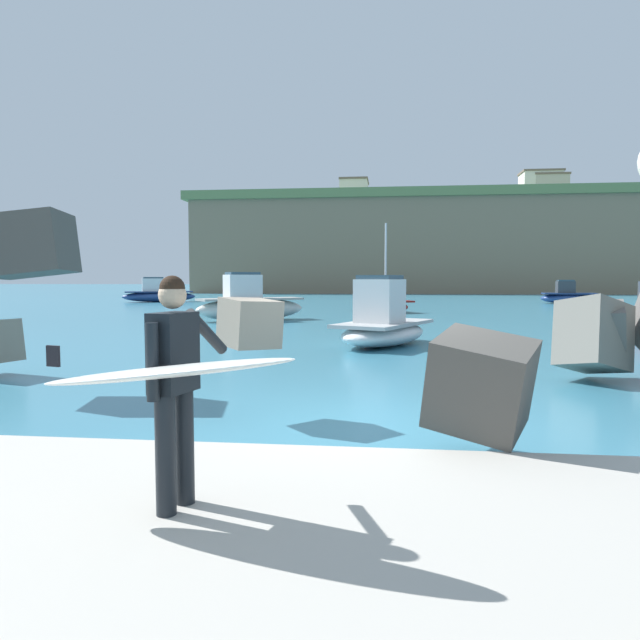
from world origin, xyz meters
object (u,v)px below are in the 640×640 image
object	(u,v)px
boat_mid_left	(383,325)
station_building_central	(540,189)
boat_far_centre	(158,294)
station_building_east	(354,193)
station_building_west	(549,190)
boat_mid_right	(250,305)
surfer_with_board	(169,376)
boat_near_left	(382,304)
boat_mid_centre	(569,296)

from	to	relation	value
boat_mid_left	station_building_central	bearing A→B (deg)	73.24
boat_far_centre	station_building_east	distance (m)	51.05
station_building_central	station_building_east	distance (m)	30.80
boat_far_centre	station_building_west	xyz separation A→B (m)	(45.73, 51.87, 15.75)
boat_mid_right	surfer_with_board	bearing A→B (deg)	-77.90
surfer_with_board	boat_near_left	xyz separation A→B (m)	(1.28, 31.71, -0.86)
boat_mid_right	boat_mid_left	bearing A→B (deg)	-56.84
boat_far_centre	station_building_central	xyz separation A→B (m)	(44.42, 52.26, 16.03)
boat_mid_left	boat_mid_right	xyz separation A→B (m)	(-6.40, 9.79, 0.12)
boat_mid_right	station_building_central	world-z (taller)	station_building_central
boat_mid_left	station_building_east	distance (m)	78.96
surfer_with_board	boat_mid_centre	world-z (taller)	surfer_with_board
boat_mid_right	station_building_east	size ratio (longest dim) A/B	0.81
boat_mid_left	station_building_central	size ratio (longest dim) A/B	0.70
station_building_central	station_building_east	size ratio (longest dim) A/B	0.99
boat_mid_left	boat_far_centre	world-z (taller)	boat_far_centre
boat_mid_left	boat_far_centre	xyz separation A→B (m)	(-19.44, 30.65, 0.05)
station_building_central	station_building_east	bearing A→B (deg)	-169.52
boat_near_left	station_building_central	bearing A→B (deg)	68.67
boat_mid_left	station_building_central	distance (m)	88.06
boat_mid_centre	station_building_west	world-z (taller)	station_building_west
boat_mid_left	boat_mid_centre	xyz separation A→B (m)	(14.46, 30.85, -0.01)
boat_near_left	station_building_east	size ratio (longest dim) A/B	0.92
surfer_with_board	boat_far_centre	size ratio (longest dim) A/B	0.34
boat_far_centre	station_building_west	distance (m)	70.92
boat_mid_centre	station_building_west	distance (m)	55.31
boat_mid_centre	station_building_central	xyz separation A→B (m)	(10.51, 52.06, 16.10)
station_building_east	boat_mid_right	bearing A→B (deg)	-90.93
surfer_with_board	station_building_central	world-z (taller)	station_building_central
boat_near_left	boat_mid_centre	bearing A→B (deg)	40.19
surfer_with_board	boat_far_centre	world-z (taller)	boat_far_centre
boat_mid_centre	station_building_east	size ratio (longest dim) A/B	0.70
boat_mid_centre	boat_far_centre	distance (m)	33.91
boat_mid_centre	station_building_central	bearing A→B (deg)	78.59
station_building_central	surfer_with_board	bearing A→B (deg)	-105.37
boat_near_left	boat_mid_left	bearing A→B (deg)	-89.42
boat_far_centre	station_building_west	size ratio (longest dim) A/B	1.13
boat_mid_centre	boat_mid_right	size ratio (longest dim) A/B	0.86
boat_mid_centre	station_building_east	bearing A→B (deg)	113.04
surfer_with_board	boat_mid_right	size ratio (longest dim) A/B	0.40
boat_near_left	boat_mid_right	size ratio (longest dim) A/B	1.14
surfer_with_board	boat_near_left	bearing A→B (deg)	87.70
surfer_with_board	station_building_central	distance (m)	100.89
boat_mid_centre	boat_mid_left	bearing A→B (deg)	-115.12
surfer_with_board	boat_far_centre	distance (m)	47.43
boat_mid_centre	boat_mid_right	distance (m)	29.64
boat_mid_left	boat_mid_centre	size ratio (longest dim) A/B	0.99
boat_mid_centre	station_building_central	size ratio (longest dim) A/B	0.71
boat_far_centre	boat_mid_left	bearing A→B (deg)	-57.61
boat_mid_centre	boat_far_centre	size ratio (longest dim) A/B	0.73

